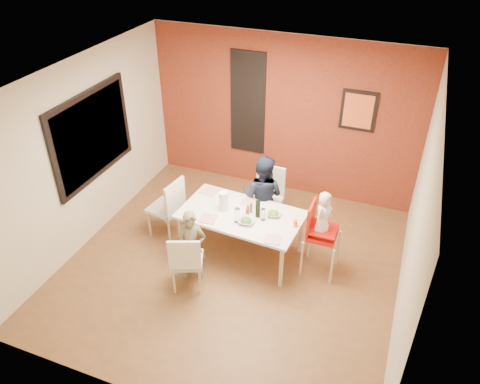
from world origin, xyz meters
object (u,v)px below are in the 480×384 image
at_px(chair_far, 268,194).
at_px(child_near, 192,246).
at_px(child_far, 263,196).
at_px(dining_table, 241,217).
at_px(wine_bottle, 258,209).
at_px(high_chair, 319,232).
at_px(chair_left, 170,205).
at_px(paper_towel_roll, 224,201).
at_px(chair_near, 186,260).
at_px(toddler, 323,214).

bearing_deg(chair_far, child_near, -108.11).
bearing_deg(child_far, dining_table, 80.80).
height_order(child_near, wine_bottle, child_near).
xyz_separation_m(high_chair, wine_bottle, (-0.86, -0.04, 0.19)).
bearing_deg(chair_left, paper_towel_roll, 97.49).
xyz_separation_m(chair_near, child_far, (0.52, 1.50, 0.17)).
distance_m(chair_near, toddler, 1.88).
distance_m(toddler, paper_towel_roll, 1.39).
xyz_separation_m(child_near, child_far, (0.55, 1.27, 0.14)).
height_order(chair_left, wine_bottle, chair_left).
height_order(chair_far, paper_towel_roll, chair_far).
bearing_deg(high_chair, child_far, 62.91).
height_order(chair_left, child_far, child_far).
bearing_deg(high_chair, chair_far, 52.50).
height_order(dining_table, child_far, child_far).
bearing_deg(paper_towel_roll, chair_near, -98.39).
bearing_deg(chair_near, chair_far, -128.27).
height_order(child_near, toddler, toddler).
height_order(dining_table, paper_towel_roll, paper_towel_roll).
xyz_separation_m(chair_far, chair_left, (-1.28, -0.80, -0.01)).
height_order(chair_near, toddler, toddler).
distance_m(chair_left, paper_towel_roll, 0.94).
distance_m(chair_left, high_chair, 2.25).
xyz_separation_m(chair_far, paper_towel_roll, (-0.39, -0.81, 0.29)).
xyz_separation_m(chair_far, child_far, (-0.00, -0.25, 0.11)).
bearing_deg(chair_far, high_chair, -35.95).
bearing_deg(child_near, dining_table, 40.12).
distance_m(dining_table, wine_bottle, 0.30).
bearing_deg(child_far, paper_towel_roll, 58.57).
relative_size(toddler, wine_bottle, 2.52).
distance_m(chair_far, toddler, 1.31).
bearing_deg(wine_bottle, chair_far, 97.97).
bearing_deg(wine_bottle, dining_table, -174.89).
bearing_deg(chair_near, dining_table, -134.79).
bearing_deg(child_near, toddler, 7.81).
height_order(chair_left, high_chair, high_chair).
bearing_deg(dining_table, paper_towel_roll, 178.58).
bearing_deg(chair_far, chair_near, -104.74).
relative_size(child_far, wine_bottle, 5.24).
relative_size(child_near, wine_bottle, 4.16).
height_order(chair_near, child_far, child_far).
relative_size(dining_table, child_far, 1.31).
bearing_deg(wine_bottle, high_chair, 2.77).
height_order(chair_left, paper_towel_roll, paper_towel_roll).
relative_size(high_chair, child_near, 1.01).
bearing_deg(chair_far, dining_table, -96.72).
bearing_deg(toddler, chair_left, 110.56).
relative_size(chair_near, chair_left, 0.91).
xyz_separation_m(dining_table, child_near, (-0.43, -0.70, -0.11)).
relative_size(chair_near, chair_far, 0.89).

